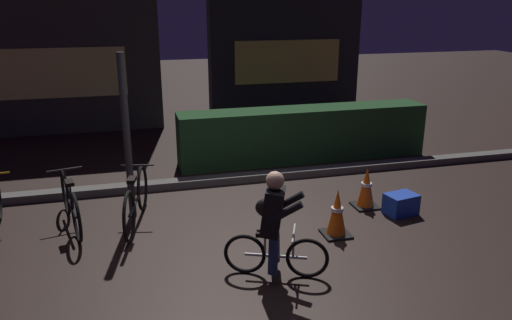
{
  "coord_description": "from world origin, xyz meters",
  "views": [
    {
      "loc": [
        -1.43,
        -5.63,
        3.0
      ],
      "look_at": [
        0.2,
        0.6,
        0.9
      ],
      "focal_mm": 35.05,
      "sensor_mm": 36.0,
      "label": 1
    }
  ],
  "objects": [
    {
      "name": "ground_plane",
      "position": [
        0.0,
        0.0,
        0.0
      ],
      "size": [
        40.0,
        40.0,
        0.0
      ],
      "primitive_type": "plane",
      "color": "black"
    },
    {
      "name": "sidewalk_curb",
      "position": [
        0.0,
        2.2,
        0.06
      ],
      "size": [
        12.0,
        0.24,
        0.12
      ],
      "primitive_type": "cube",
      "color": "#56544F",
      "rests_on": "ground"
    },
    {
      "name": "hedge_row",
      "position": [
        1.8,
        3.1,
        0.5
      ],
      "size": [
        4.8,
        0.7,
        1.01
      ],
      "primitive_type": "cube",
      "color": "#214723",
      "rests_on": "ground"
    },
    {
      "name": "storefront_left",
      "position": [
        -3.22,
        6.5,
        2.12
      ],
      "size": [
        5.22,
        0.54,
        4.25
      ],
      "color": "#383330",
      "rests_on": "ground"
    },
    {
      "name": "storefront_right",
      "position": [
        2.72,
        7.2,
        2.21
      ],
      "size": [
        4.05,
        0.54,
        4.45
      ],
      "color": "#262328",
      "rests_on": "ground"
    },
    {
      "name": "street_post",
      "position": [
        -1.47,
        1.2,
        1.16
      ],
      "size": [
        0.1,
        0.1,
        2.33
      ],
      "primitive_type": "cylinder",
      "color": "#2D2D33",
      "rests_on": "ground"
    },
    {
      "name": "parked_bike_left_mid",
      "position": [
        -2.28,
        1.06,
        0.34
      ],
      "size": [
        0.49,
        1.61,
        0.76
      ],
      "rotation": [
        0.0,
        0.0,
        1.8
      ],
      "color": "black",
      "rests_on": "ground"
    },
    {
      "name": "parked_bike_center_left",
      "position": [
        -1.42,
        0.91,
        0.35
      ],
      "size": [
        0.48,
        1.66,
        0.78
      ],
      "rotation": [
        0.0,
        0.0,
        1.37
      ],
      "color": "black",
      "rests_on": "ground"
    },
    {
      "name": "traffic_cone_near",
      "position": [
        1.11,
        -0.1,
        0.31
      ],
      "size": [
        0.36,
        0.36,
        0.65
      ],
      "color": "black",
      "rests_on": "ground"
    },
    {
      "name": "traffic_cone_far",
      "position": [
        1.91,
        0.66,
        0.3
      ],
      "size": [
        0.36,
        0.36,
        0.63
      ],
      "color": "black",
      "rests_on": "ground"
    },
    {
      "name": "blue_crate",
      "position": [
        2.3,
        0.3,
        0.15
      ],
      "size": [
        0.49,
        0.4,
        0.3
      ],
      "primitive_type": "cube",
      "rotation": [
        0.0,
        0.0,
        0.19
      ],
      "color": "#193DB7",
      "rests_on": "ground"
    },
    {
      "name": "cyclist",
      "position": [
        0.03,
        -0.83,
        0.63
      ],
      "size": [
        1.11,
        0.65,
        1.25
      ],
      "rotation": [
        0.0,
        0.0,
        -0.39
      ],
      "color": "black",
      "rests_on": "ground"
    }
  ]
}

